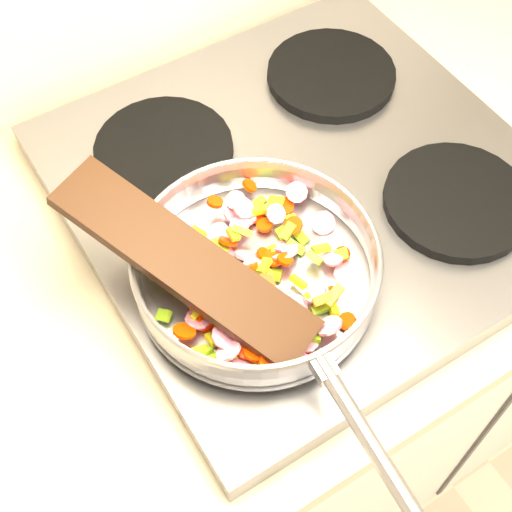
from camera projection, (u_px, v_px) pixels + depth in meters
cooktop at (305, 188)px, 0.97m from camera, size 0.60×0.60×0.04m
grate_fl at (275, 300)px, 0.84m from camera, size 0.19×0.19×0.02m
grate_fr at (457, 201)px, 0.92m from camera, size 0.19×0.19×0.02m
grate_bl at (164, 150)px, 0.97m from camera, size 0.19×0.19×0.02m
grate_br at (331, 74)px, 1.05m from camera, size 0.19×0.19×0.02m
saute_pan at (257, 267)px, 0.82m from camera, size 0.33×0.49×0.06m
vegetable_heap at (255, 278)px, 0.83m from camera, size 0.26×0.25×0.04m
wooden_spatula at (185, 263)px, 0.78m from camera, size 0.20×0.32×0.09m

